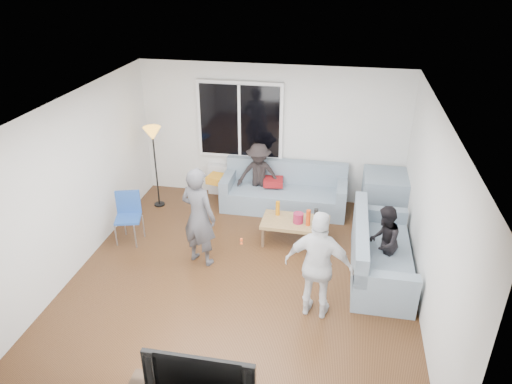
% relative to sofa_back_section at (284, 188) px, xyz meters
% --- Properties ---
extents(floor, '(5.00, 5.50, 0.04)m').
position_rel_sofa_back_section_xyz_m(floor, '(-0.32, -2.27, -0.45)').
color(floor, '#56351C').
rests_on(floor, ground).
extents(ceiling, '(5.00, 5.50, 0.04)m').
position_rel_sofa_back_section_xyz_m(ceiling, '(-0.32, -2.27, 2.20)').
color(ceiling, white).
rests_on(ceiling, ground).
extents(wall_back, '(5.00, 0.04, 2.60)m').
position_rel_sofa_back_section_xyz_m(wall_back, '(-0.32, 0.50, 0.88)').
color(wall_back, silver).
rests_on(wall_back, ground).
extents(wall_front, '(5.00, 0.04, 2.60)m').
position_rel_sofa_back_section_xyz_m(wall_front, '(-0.32, -5.04, 0.88)').
color(wall_front, silver).
rests_on(wall_front, ground).
extents(wall_left, '(0.04, 5.50, 2.60)m').
position_rel_sofa_back_section_xyz_m(wall_left, '(-2.84, -2.27, 0.88)').
color(wall_left, silver).
rests_on(wall_left, ground).
extents(wall_right, '(0.04, 5.50, 2.60)m').
position_rel_sofa_back_section_xyz_m(wall_right, '(2.20, -2.27, 0.88)').
color(wall_right, silver).
rests_on(wall_right, ground).
extents(window_frame, '(1.62, 0.06, 1.47)m').
position_rel_sofa_back_section_xyz_m(window_frame, '(-0.92, 0.42, 1.12)').
color(window_frame, white).
rests_on(window_frame, wall_back).
extents(window_glass, '(1.50, 0.02, 1.35)m').
position_rel_sofa_back_section_xyz_m(window_glass, '(-0.92, 0.38, 1.12)').
color(window_glass, black).
rests_on(window_glass, window_frame).
extents(window_mullion, '(0.05, 0.03, 1.35)m').
position_rel_sofa_back_section_xyz_m(window_mullion, '(-0.92, 0.37, 1.12)').
color(window_mullion, white).
rests_on(window_mullion, window_frame).
extents(radiator, '(1.30, 0.12, 0.62)m').
position_rel_sofa_back_section_xyz_m(radiator, '(-0.92, 0.38, -0.11)').
color(radiator, silver).
rests_on(radiator, floor).
extents(potted_plant, '(0.21, 0.17, 0.38)m').
position_rel_sofa_back_section_xyz_m(potted_plant, '(-0.53, 0.35, 0.38)').
color(potted_plant, '#36692A').
rests_on(potted_plant, radiator).
extents(vase, '(0.18, 0.18, 0.18)m').
position_rel_sofa_back_section_xyz_m(vase, '(-1.01, 0.35, 0.29)').
color(vase, silver).
rests_on(vase, radiator).
extents(sofa_back_section, '(2.30, 0.85, 0.85)m').
position_rel_sofa_back_section_xyz_m(sofa_back_section, '(0.00, 0.00, 0.00)').
color(sofa_back_section, gray).
rests_on(sofa_back_section, floor).
extents(sofa_right_section, '(2.00, 0.85, 0.85)m').
position_rel_sofa_back_section_xyz_m(sofa_right_section, '(1.70, -1.75, 0.00)').
color(sofa_right_section, gray).
rests_on(sofa_right_section, floor).
extents(sofa_corner, '(0.85, 0.85, 0.85)m').
position_rel_sofa_back_section_xyz_m(sofa_corner, '(1.85, 0.00, 0.00)').
color(sofa_corner, gray).
rests_on(sofa_corner, floor).
extents(cushion_yellow, '(0.44, 0.39, 0.14)m').
position_rel_sofa_back_section_xyz_m(cushion_yellow, '(-1.26, -0.02, 0.09)').
color(cushion_yellow, orange).
rests_on(cushion_yellow, sofa_back_section).
extents(cushion_red, '(0.39, 0.34, 0.13)m').
position_rel_sofa_back_section_xyz_m(cushion_red, '(-0.21, 0.06, 0.09)').
color(cushion_red, maroon).
rests_on(cushion_red, sofa_back_section).
extents(coffee_table, '(1.11, 0.62, 0.40)m').
position_rel_sofa_back_section_xyz_m(coffee_table, '(0.34, -1.13, -0.22)').
color(coffee_table, '#A78850').
rests_on(coffee_table, floor).
extents(pitcher, '(0.17, 0.17, 0.17)m').
position_rel_sofa_back_section_xyz_m(pitcher, '(0.39, -1.17, 0.06)').
color(pitcher, maroon).
rests_on(pitcher, coffee_table).
extents(side_chair, '(0.50, 0.50, 0.86)m').
position_rel_sofa_back_section_xyz_m(side_chair, '(-2.37, -1.62, 0.01)').
color(side_chair, '#234B9A').
rests_on(side_chair, floor).
extents(floor_lamp, '(0.32, 0.32, 1.56)m').
position_rel_sofa_back_section_xyz_m(floor_lamp, '(-2.37, -0.31, 0.36)').
color(floor_lamp, gold).
rests_on(floor_lamp, floor).
extents(player_left, '(0.67, 0.55, 1.59)m').
position_rel_sofa_back_section_xyz_m(player_left, '(-1.04, -1.95, 0.37)').
color(player_left, '#434347').
rests_on(player_left, floor).
extents(player_right, '(0.94, 0.50, 1.53)m').
position_rel_sofa_back_section_xyz_m(player_right, '(0.82, -2.84, 0.34)').
color(player_right, silver).
rests_on(player_right, floor).
extents(spectator_right, '(0.53, 0.63, 1.13)m').
position_rel_sofa_back_section_xyz_m(spectator_right, '(1.70, -1.78, 0.14)').
color(spectator_right, black).
rests_on(spectator_right, floor).
extents(spectator_back, '(0.85, 0.53, 1.26)m').
position_rel_sofa_back_section_xyz_m(spectator_back, '(-0.49, 0.03, 0.20)').
color(spectator_back, black).
rests_on(spectator_back, floor).
extents(television, '(1.08, 0.14, 0.62)m').
position_rel_sofa_back_section_xyz_m(television, '(-0.15, -4.77, 0.33)').
color(television, black).
rests_on(television, tv_console).
extents(bottle_a, '(0.07, 0.07, 0.25)m').
position_rel_sofa_back_section_xyz_m(bottle_a, '(0.02, -0.98, 0.10)').
color(bottle_a, '#C7750B').
rests_on(bottle_a, coffee_table).
extents(bottle_e, '(0.07, 0.07, 0.20)m').
position_rel_sofa_back_section_xyz_m(bottle_e, '(0.67, -1.02, 0.08)').
color(bottle_e, black).
rests_on(bottle_e, coffee_table).
extents(bottle_d, '(0.07, 0.07, 0.27)m').
position_rel_sofa_back_section_xyz_m(bottle_d, '(0.56, -1.22, 0.11)').
color(bottle_d, '#C73F11').
rests_on(bottle_d, coffee_table).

